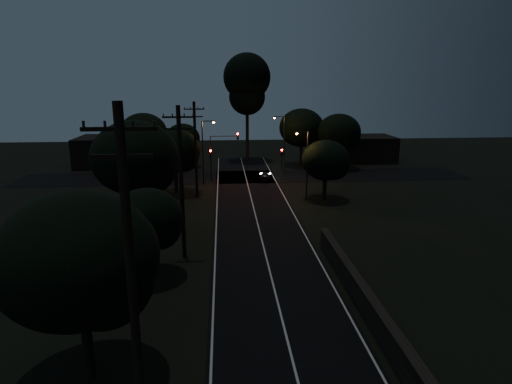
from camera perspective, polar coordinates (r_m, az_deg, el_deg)
road_surface at (r=47.58m, az=-0.67°, el=-0.77°), size 60.00×70.00×0.03m
retaining_wall at (r=23.88m, az=24.14°, el=-16.81°), size 6.93×26.00×1.60m
utility_pole_near at (r=14.46m, az=-16.21°, el=-11.86°), size 2.20×0.30×12.00m
utility_pole_mid at (r=30.60m, az=-9.94°, el=1.45°), size 2.20×0.30×11.00m
utility_pole_far at (r=47.31m, az=-8.07°, el=5.78°), size 2.20×0.30×10.50m
tree_left_a at (r=18.92m, az=-22.03°, el=-8.79°), size 6.59×6.59×8.33m
tree_left_b at (r=28.38m, az=-14.03°, el=-3.73°), size 4.69×4.69×5.96m
tree_left_c at (r=37.79m, az=-15.44°, el=4.17°), size 7.46×7.46×9.43m
tree_left_d at (r=49.46m, az=-10.58°, el=5.28°), size 5.87×5.87×7.45m
tree_far_nw at (r=65.37m, az=-9.59°, el=6.98°), size 5.15×5.15×6.52m
tree_far_w at (r=61.91m, az=-14.56°, el=7.46°), size 6.58×6.58×8.38m
tree_far_ne at (r=66.07m, az=6.32°, el=8.38°), size 6.84×6.84×8.65m
tree_far_e at (r=64.35m, az=11.21°, el=7.69°), size 6.35×6.35×8.06m
tree_right_a at (r=46.71m, az=9.51°, el=4.05°), size 5.13×5.13×6.52m
tall_pine at (r=69.80m, az=-1.20°, el=14.26°), size 7.48×7.48×17.00m
building_left at (r=69.58m, az=-18.62°, el=5.19°), size 10.00×8.00×4.40m
building_right at (r=72.27m, az=14.23°, el=5.67°), size 9.00×7.00×4.00m
signal_left at (r=55.55m, az=-6.05°, el=4.36°), size 0.28×0.35×4.10m
signal_right at (r=56.05m, az=3.43°, el=4.50°), size 0.28×0.35×4.10m
signal_mast at (r=55.29m, az=-4.33°, el=5.93°), size 3.70×0.35×6.25m
streetlight_a at (r=53.32m, az=-6.91°, el=5.87°), size 1.66×0.26×8.00m
streetlight_b at (r=59.80m, az=3.60°, el=6.87°), size 1.66×0.26×8.00m
streetlight_c at (r=46.28m, az=6.65°, el=4.21°), size 1.46×0.26×7.50m
car at (r=55.92m, az=1.20°, el=2.13°), size 1.76×3.47×1.13m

